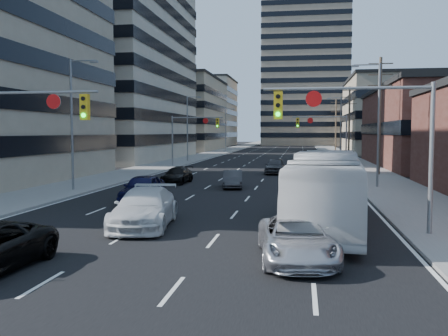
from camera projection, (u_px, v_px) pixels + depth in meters
name	position (u px, v px, depth m)	size (l,w,h in m)	color
ground	(106.00, 288.00, 13.07)	(400.00, 400.00, 0.00)	black
road_surface	(283.00, 147.00, 141.20)	(18.00, 300.00, 0.02)	black
sidewalk_left	(243.00, 146.00, 142.96)	(5.00, 300.00, 0.15)	slate
sidewalk_right	(325.00, 147.00, 139.44)	(5.00, 300.00, 0.15)	slate
office_left_mid	(88.00, 67.00, 75.33)	(26.00, 34.00, 28.00)	#ADA089
office_left_far	(174.00, 115.00, 114.73)	(20.00, 30.00, 16.00)	gray
office_right_far	(407.00, 117.00, 95.48)	(22.00, 28.00, 14.00)	gray
apartment_tower	(305.00, 53.00, 157.92)	(26.00, 26.00, 58.00)	gray
bg_block_left	(194.00, 113.00, 154.62)	(24.00, 24.00, 20.00)	#ADA089
bg_block_right	(401.00, 125.00, 135.88)	(22.00, 22.00, 12.00)	gray
signal_near_left	(13.00, 127.00, 21.78)	(6.59, 0.33, 6.00)	slate
signal_near_right	(364.00, 126.00, 19.50)	(6.59, 0.33, 6.00)	slate
signal_far_left	(192.00, 130.00, 58.29)	(6.09, 0.33, 6.00)	slate
signal_far_right	(325.00, 130.00, 55.94)	(6.09, 0.33, 6.00)	slate
utility_pole_block	(380.00, 114.00, 46.27)	(2.20, 0.28, 11.00)	#4C3D2D
utility_pole_midblock	(349.00, 121.00, 75.84)	(2.20, 0.28, 11.00)	#4C3D2D
utility_pole_distant	(336.00, 124.00, 105.41)	(2.20, 0.28, 11.00)	#4C3D2D
streetlight_left_near	(74.00, 118.00, 34.00)	(2.03, 0.22, 9.00)	slate
streetlight_left_mid	(188.00, 125.00, 68.50)	(2.03, 0.22, 9.00)	slate
streetlight_left_far	(226.00, 128.00, 103.00)	(2.03, 0.22, 9.00)	slate
streetlight_right_near	(376.00, 119.00, 35.77)	(2.03, 0.22, 9.00)	slate
streetlight_right_far	(340.00, 125.00, 70.27)	(2.03, 0.22, 9.00)	slate
white_van	(145.00, 208.00, 21.42)	(2.33, 5.72, 1.66)	silver
silver_suv	(297.00, 240.00, 15.79)	(2.27, 4.93, 1.37)	#B8B7BC
transit_bus	(327.00, 190.00, 21.09)	(2.75, 11.75, 3.27)	silver
sedan_blue	(143.00, 188.00, 29.07)	(1.91, 4.74, 1.61)	black
sedan_grey_center	(233.00, 179.00, 36.50)	(1.36, 3.91, 1.29)	#343436
sedan_black_far	(177.00, 176.00, 39.69)	(1.78, 4.38, 1.27)	black
sedan_grey_right	(275.00, 166.00, 48.63)	(1.82, 4.52, 1.54)	#343437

